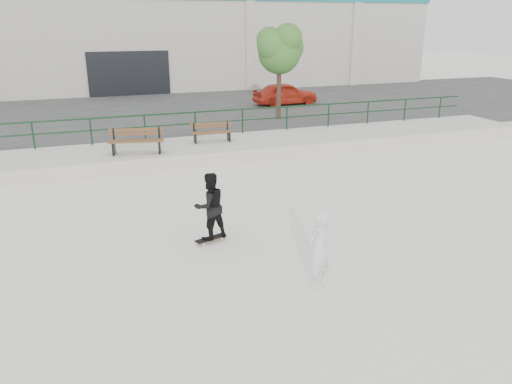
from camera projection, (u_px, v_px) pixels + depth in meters
name	position (u px, v px, depth m)	size (l,w,h in m)	color
ground	(273.00, 270.00, 10.38)	(120.00, 120.00, 0.00)	silver
ledge	(178.00, 152.00, 18.74)	(30.00, 3.00, 0.50)	beige
parking_strip	(145.00, 115.00, 26.29)	(60.00, 14.00, 0.50)	#333333
railing	(170.00, 120.00, 19.57)	(28.00, 0.06, 1.03)	#14381D
commercial_building	(113.00, 26.00, 37.31)	(44.20, 16.33, 8.00)	#B8B2A5
bench_left	(137.00, 141.00, 17.51)	(1.96, 0.93, 0.87)	brown
bench_right	(212.00, 132.00, 19.25)	(1.62, 0.58, 0.73)	brown
tree	(280.00, 48.00, 22.95)	(2.46, 2.18, 4.37)	#4E3127
red_car	(285.00, 94.00, 27.79)	(1.45, 3.60, 1.23)	red
skateboard	(211.00, 239.00, 11.72)	(0.80, 0.43, 0.09)	black
standing_skater	(210.00, 206.00, 11.46)	(0.77, 0.60, 1.59)	black
seated_skater	(319.00, 250.00, 9.48)	(0.58, 0.38, 1.59)	silver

